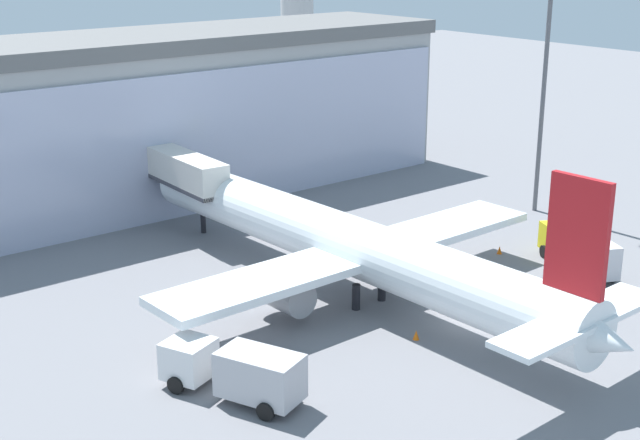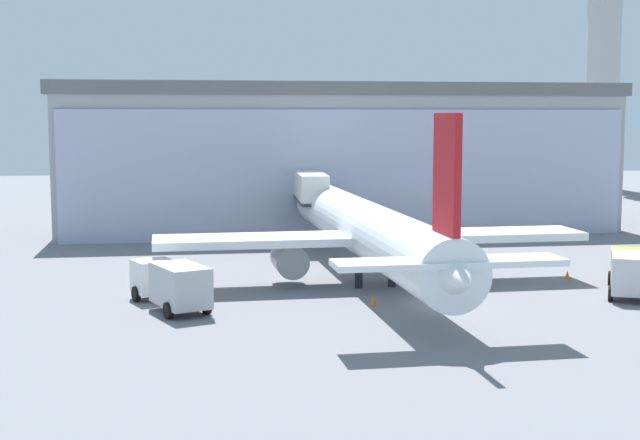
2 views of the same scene
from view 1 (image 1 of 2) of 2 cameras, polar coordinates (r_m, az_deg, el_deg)
name	(u,v)px [view 1 (image 1 of 2)]	position (r m, az deg, el deg)	size (l,w,h in m)	color
ground	(462,327)	(52.07, 9.06, -6.75)	(240.00, 240.00, 0.00)	slate
terminal_building	(163,116)	(76.72, -9.99, 6.59)	(52.68, 14.08, 13.80)	#9F9F9F
jet_bridge	(172,167)	(68.11, -9.43, 3.34)	(2.63, 13.20, 6.12)	silver
apron_light_mast	(545,66)	(72.30, 14.23, 9.54)	(3.20, 0.40, 19.94)	#59595E
airplane	(346,244)	(54.69, 1.66, -1.55)	(27.80, 40.19, 10.88)	white
catering_truck	(236,370)	(43.58, -5.38, -9.55)	(4.87, 7.58, 2.65)	silver
fuel_truck	(580,250)	(61.66, 16.31, -1.85)	(5.10, 7.54, 2.65)	yellow
baggage_cart	(432,282)	(56.81, 7.18, -3.98)	(2.16, 3.08, 1.50)	gray
safety_cone_nose	(416,335)	(50.05, 6.17, -7.33)	(0.36, 0.36, 0.55)	orange
safety_cone_wingtip	(500,250)	(63.97, 11.42, -1.90)	(0.36, 0.36, 0.55)	orange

